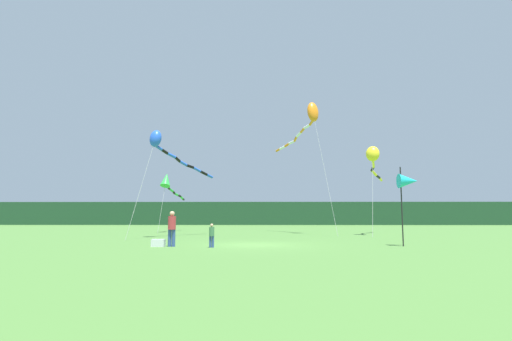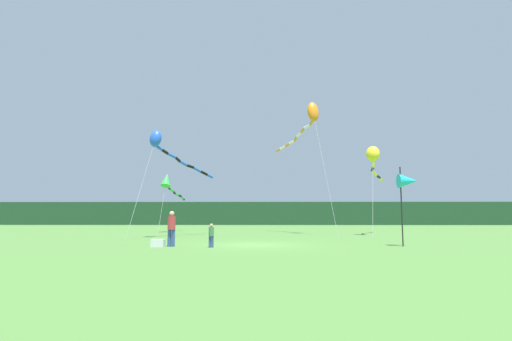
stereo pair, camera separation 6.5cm
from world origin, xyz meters
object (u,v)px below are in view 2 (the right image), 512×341
object	(u,v)px
person_child	(211,234)
kite_yellow	(373,158)
kite_blue	(164,146)
cooler_box	(158,243)
kite_orange	(309,118)
banner_flag_pole	(408,182)
kite_green	(168,182)
person_adult	(172,227)

from	to	relation	value
person_child	kite_yellow	size ratio (longest dim) A/B	0.14
kite_yellow	kite_blue	size ratio (longest dim) A/B	1.00
cooler_box	kite_orange	distance (m)	18.32
banner_flag_pole	kite_green	xyz separation A→B (m)	(-15.43, 16.30, 1.35)
person_adult	kite_blue	world-z (taller)	kite_blue
person_adult	kite_yellow	world-z (taller)	kite_yellow
person_adult	kite_orange	size ratio (longest dim) A/B	0.16
kite_orange	kite_green	bearing A→B (deg)	164.40
person_adult	cooler_box	xyz separation A→B (m)	(-0.61, -0.06, -0.75)
person_adult	banner_flag_pole	size ratio (longest dim) A/B	0.44
banner_flag_pole	kite_blue	size ratio (longest dim) A/B	0.50
person_child	cooler_box	world-z (taller)	person_child
kite_orange	banner_flag_pole	bearing A→B (deg)	-76.14
kite_yellow	kite_orange	world-z (taller)	kite_orange
kite_green	kite_blue	xyz separation A→B (m)	(1.77, -8.76, 1.75)
kite_orange	kite_blue	bearing A→B (deg)	-153.01
kite_green	kite_blue	distance (m)	9.11
person_adult	banner_flag_pole	distance (m)	11.47
person_adult	kite_green	size ratio (longest dim) A/B	0.24
person_adult	person_child	xyz separation A→B (m)	(1.95, -0.50, -0.32)
banner_flag_pole	kite_orange	bearing A→B (deg)	103.86
kite_green	person_adult	bearing A→B (deg)	-75.91
person_child	kite_orange	distance (m)	17.38
kite_green	kite_orange	bearing A→B (deg)	-15.60
person_child	kite_blue	bearing A→B (deg)	117.57
cooler_box	person_child	bearing A→B (deg)	-9.87
kite_yellow	kite_blue	xyz separation A→B (m)	(-15.09, -3.44, 0.33)
person_adult	kite_orange	xyz separation A→B (m)	(8.09, 13.17, 8.48)
kite_green	kite_blue	size ratio (longest dim) A/B	0.90
person_adult	kite_orange	distance (m)	17.63
cooler_box	kite_green	world-z (taller)	kite_green
cooler_box	banner_flag_pole	distance (m)	12.22
kite_blue	person_child	bearing A→B (deg)	-62.43
kite_orange	person_child	bearing A→B (deg)	-114.18
cooler_box	kite_yellow	world-z (taller)	kite_yellow
person_adult	kite_orange	bearing A→B (deg)	58.45
cooler_box	kite_orange	bearing A→B (deg)	56.69
person_child	kite_blue	size ratio (longest dim) A/B	0.14
person_adult	person_child	distance (m)	2.04
kite_green	kite_orange	world-z (taller)	kite_orange
person_child	kite_orange	size ratio (longest dim) A/B	0.10
banner_flag_pole	kite_yellow	distance (m)	11.41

